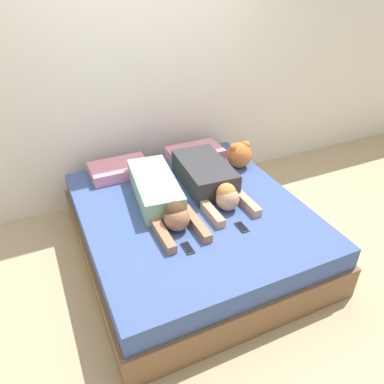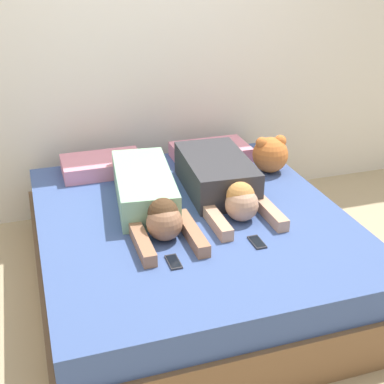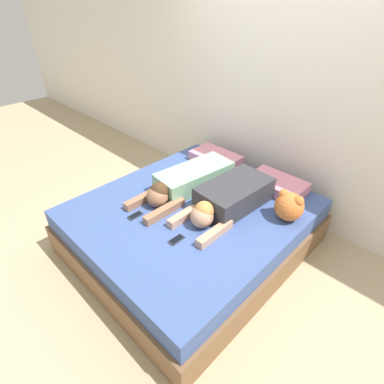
{
  "view_description": "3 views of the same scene",
  "coord_description": "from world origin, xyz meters",
  "px_view_note": "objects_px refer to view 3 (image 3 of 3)",
  "views": [
    {
      "loc": [
        -1.07,
        -2.32,
        2.28
      ],
      "look_at": [
        0.0,
        0.0,
        0.62
      ],
      "focal_mm": 35.0,
      "sensor_mm": 36.0,
      "label": 1
    },
    {
      "loc": [
        -0.86,
        -2.65,
        1.97
      ],
      "look_at": [
        0.0,
        0.0,
        0.62
      ],
      "focal_mm": 50.0,
      "sensor_mm": 36.0,
      "label": 2
    },
    {
      "loc": [
        1.55,
        -1.57,
        2.11
      ],
      "look_at": [
        0.0,
        0.0,
        0.62
      ],
      "focal_mm": 28.0,
      "sensor_mm": 36.0,
      "label": 3
    }
  ],
  "objects_px": {
    "person_right": "(228,198)",
    "cell_phone_left": "(135,216)",
    "bed": "(192,225)",
    "pillow_head_right": "(277,184)",
    "plush_toy": "(289,206)",
    "pillow_head_left": "(216,158)",
    "cell_phone_right": "(177,240)",
    "person_left": "(186,181)"
  },
  "relations": [
    {
      "from": "person_right",
      "to": "cell_phone_left",
      "type": "relative_size",
      "value": 7.45
    },
    {
      "from": "bed",
      "to": "person_right",
      "type": "relative_size",
      "value": 2.04
    },
    {
      "from": "pillow_head_right",
      "to": "cell_phone_left",
      "type": "relative_size",
      "value": 4.09
    },
    {
      "from": "plush_toy",
      "to": "pillow_head_right",
      "type": "bearing_deg",
      "value": 132.28
    },
    {
      "from": "plush_toy",
      "to": "cell_phone_left",
      "type": "bearing_deg",
      "value": -136.64
    },
    {
      "from": "pillow_head_left",
      "to": "person_right",
      "type": "relative_size",
      "value": 0.55
    },
    {
      "from": "pillow_head_right",
      "to": "plush_toy",
      "type": "relative_size",
      "value": 2.11
    },
    {
      "from": "pillow_head_left",
      "to": "cell_phone_right",
      "type": "xyz_separation_m",
      "value": [
        0.63,
        -1.2,
        -0.05
      ]
    },
    {
      "from": "person_left",
      "to": "pillow_head_left",
      "type": "bearing_deg",
      "value": 105.08
    },
    {
      "from": "pillow_head_right",
      "to": "cell_phone_left",
      "type": "distance_m",
      "value": 1.41
    },
    {
      "from": "pillow_head_left",
      "to": "person_right",
      "type": "xyz_separation_m",
      "value": [
        0.65,
        -0.59,
        0.06
      ]
    },
    {
      "from": "person_left",
      "to": "person_right",
      "type": "relative_size",
      "value": 1.15
    },
    {
      "from": "pillow_head_right",
      "to": "person_left",
      "type": "xyz_separation_m",
      "value": [
        -0.62,
        -0.64,
        0.05
      ]
    },
    {
      "from": "cell_phone_right",
      "to": "bed",
      "type": "bearing_deg",
      "value": 119.6
    },
    {
      "from": "bed",
      "to": "plush_toy",
      "type": "distance_m",
      "value": 0.92
    },
    {
      "from": "pillow_head_right",
      "to": "person_left",
      "type": "height_order",
      "value": "person_left"
    },
    {
      "from": "pillow_head_left",
      "to": "plush_toy",
      "type": "relative_size",
      "value": 2.11
    },
    {
      "from": "person_left",
      "to": "cell_phone_left",
      "type": "distance_m",
      "value": 0.61
    },
    {
      "from": "person_left",
      "to": "cell_phone_right",
      "type": "height_order",
      "value": "person_left"
    },
    {
      "from": "pillow_head_left",
      "to": "plush_toy",
      "type": "bearing_deg",
      "value": -17.25
    },
    {
      "from": "cell_phone_left",
      "to": "pillow_head_left",
      "type": "bearing_deg",
      "value": 96.96
    },
    {
      "from": "person_left",
      "to": "plush_toy",
      "type": "height_order",
      "value": "plush_toy"
    },
    {
      "from": "cell_phone_right",
      "to": "pillow_head_left",
      "type": "bearing_deg",
      "value": 117.74
    },
    {
      "from": "person_left",
      "to": "cell_phone_left",
      "type": "height_order",
      "value": "person_left"
    },
    {
      "from": "cell_phone_right",
      "to": "plush_toy",
      "type": "xyz_separation_m",
      "value": [
        0.48,
        0.86,
        0.13
      ]
    },
    {
      "from": "person_left",
      "to": "cell_phone_left",
      "type": "relative_size",
      "value": 8.57
    },
    {
      "from": "cell_phone_left",
      "to": "cell_phone_right",
      "type": "bearing_deg",
      "value": 5.52
    },
    {
      "from": "cell_phone_left",
      "to": "cell_phone_right",
      "type": "xyz_separation_m",
      "value": [
        0.48,
        0.05,
        0.0
      ]
    },
    {
      "from": "person_right",
      "to": "cell_phone_left",
      "type": "distance_m",
      "value": 0.83
    },
    {
      "from": "bed",
      "to": "pillow_head_left",
      "type": "xyz_separation_m",
      "value": [
        -0.4,
        0.79,
        0.29
      ]
    },
    {
      "from": "cell_phone_left",
      "to": "plush_toy",
      "type": "bearing_deg",
      "value": 43.36
    },
    {
      "from": "plush_toy",
      "to": "bed",
      "type": "bearing_deg",
      "value": -147.94
    },
    {
      "from": "person_left",
      "to": "plush_toy",
      "type": "distance_m",
      "value": 0.99
    },
    {
      "from": "pillow_head_right",
      "to": "cell_phone_right",
      "type": "xyz_separation_m",
      "value": [
        -0.16,
        -1.2,
        -0.05
      ]
    },
    {
      "from": "bed",
      "to": "cell_phone_left",
      "type": "bearing_deg",
      "value": -118.21
    },
    {
      "from": "pillow_head_left",
      "to": "plush_toy",
      "type": "height_order",
      "value": "plush_toy"
    },
    {
      "from": "pillow_head_left",
      "to": "person_right",
      "type": "distance_m",
      "value": 0.88
    },
    {
      "from": "pillow_head_right",
      "to": "person_right",
      "type": "height_order",
      "value": "person_right"
    },
    {
      "from": "cell_phone_right",
      "to": "person_right",
      "type": "bearing_deg",
      "value": 88.08
    },
    {
      "from": "cell_phone_right",
      "to": "plush_toy",
      "type": "distance_m",
      "value": 0.99
    },
    {
      "from": "pillow_head_left",
      "to": "person_left",
      "type": "bearing_deg",
      "value": -74.92
    },
    {
      "from": "person_left",
      "to": "plush_toy",
      "type": "xyz_separation_m",
      "value": [
        0.94,
        0.3,
        0.03
      ]
    }
  ]
}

